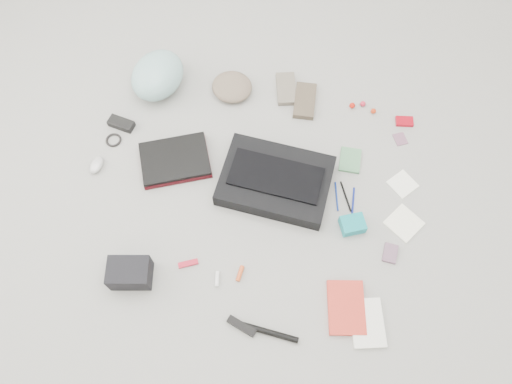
# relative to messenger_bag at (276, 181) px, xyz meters

# --- Properties ---
(ground_plane) EXTENTS (4.00, 4.00, 0.00)m
(ground_plane) POSITION_rel_messenger_bag_xyz_m (-0.08, -0.07, -0.04)
(ground_plane) COLOR gray
(messenger_bag) EXTENTS (0.53, 0.40, 0.08)m
(messenger_bag) POSITION_rel_messenger_bag_xyz_m (0.00, 0.00, 0.00)
(messenger_bag) COLOR black
(messenger_bag) RESTS_ON ground_plane
(bag_flap) EXTENTS (0.43, 0.23, 0.01)m
(bag_flap) POSITION_rel_messenger_bag_xyz_m (0.00, 0.00, 0.05)
(bag_flap) COLOR black
(bag_flap) RESTS_ON messenger_bag
(laptop_sleeve) EXTENTS (0.38, 0.34, 0.02)m
(laptop_sleeve) POSITION_rel_messenger_bag_xyz_m (-0.48, 0.05, -0.03)
(laptop_sleeve) COLOR #410B11
(laptop_sleeve) RESTS_ON ground_plane
(laptop) EXTENTS (0.38, 0.33, 0.02)m
(laptop) POSITION_rel_messenger_bag_xyz_m (-0.48, 0.05, -0.01)
(laptop) COLOR black
(laptop) RESTS_ON laptop_sleeve
(bike_helmet) EXTENTS (0.32, 0.36, 0.18)m
(bike_helmet) POSITION_rel_messenger_bag_xyz_m (-0.66, 0.47, 0.05)
(bike_helmet) COLOR #94C7C7
(bike_helmet) RESTS_ON ground_plane
(beanie) EXTENTS (0.25, 0.25, 0.07)m
(beanie) POSITION_rel_messenger_bag_xyz_m (-0.29, 0.49, -0.01)
(beanie) COLOR #756452
(beanie) RESTS_ON ground_plane
(mitten_left) EXTENTS (0.13, 0.20, 0.03)m
(mitten_left) POSITION_rel_messenger_bag_xyz_m (-0.02, 0.54, -0.03)
(mitten_left) COLOR #71685A
(mitten_left) RESTS_ON ground_plane
(mitten_right) EXTENTS (0.11, 0.21, 0.03)m
(mitten_right) POSITION_rel_messenger_bag_xyz_m (0.08, 0.48, -0.03)
(mitten_right) COLOR brown
(mitten_right) RESTS_ON ground_plane
(power_brick) EXTENTS (0.13, 0.08, 0.03)m
(power_brick) POSITION_rel_messenger_bag_xyz_m (-0.79, 0.21, -0.02)
(power_brick) COLOR black
(power_brick) RESTS_ON ground_plane
(cable_coil) EXTENTS (0.09, 0.09, 0.01)m
(cable_coil) POSITION_rel_messenger_bag_xyz_m (-0.81, 0.12, -0.04)
(cable_coil) COLOR black
(cable_coil) RESTS_ON ground_plane
(mouse) EXTENTS (0.07, 0.10, 0.04)m
(mouse) POSITION_rel_messenger_bag_xyz_m (-0.84, -0.03, -0.02)
(mouse) COLOR #AEAEAE
(mouse) RESTS_ON ground_plane
(camera_bag) EXTENTS (0.19, 0.15, 0.11)m
(camera_bag) POSITION_rel_messenger_bag_xyz_m (-0.54, -0.53, 0.02)
(camera_bag) COLOR black
(camera_bag) RESTS_ON ground_plane
(multitool) EXTENTS (0.09, 0.06, 0.01)m
(multitool) POSITION_rel_messenger_bag_xyz_m (-0.32, -0.44, -0.03)
(multitool) COLOR #AB1528
(multitool) RESTS_ON ground_plane
(toiletry_tube_white) EXTENTS (0.03, 0.07, 0.02)m
(toiletry_tube_white) POSITION_rel_messenger_bag_xyz_m (-0.18, -0.48, -0.03)
(toiletry_tube_white) COLOR silver
(toiletry_tube_white) RESTS_ON ground_plane
(toiletry_tube_orange) EXTENTS (0.03, 0.07, 0.02)m
(toiletry_tube_orange) POSITION_rel_messenger_bag_xyz_m (-0.09, -0.45, -0.03)
(toiletry_tube_orange) COLOR #C94C20
(toiletry_tube_orange) RESTS_ON ground_plane
(u_lock) EXTENTS (0.13, 0.07, 0.03)m
(u_lock) POSITION_rel_messenger_bag_xyz_m (-0.05, -0.66, -0.03)
(u_lock) COLOR black
(u_lock) RESTS_ON ground_plane
(bike_pump) EXTENTS (0.27, 0.06, 0.02)m
(bike_pump) POSITION_rel_messenger_bag_xyz_m (0.06, -0.67, -0.03)
(bike_pump) COLOR black
(bike_pump) RESTS_ON ground_plane
(book_red) EXTENTS (0.18, 0.24, 0.02)m
(book_red) POSITION_rel_messenger_bag_xyz_m (0.37, -0.52, -0.03)
(book_red) COLOR red
(book_red) RESTS_ON ground_plane
(book_white) EXTENTS (0.17, 0.22, 0.02)m
(book_white) POSITION_rel_messenger_bag_xyz_m (0.46, -0.57, -0.03)
(book_white) COLOR silver
(book_white) RESTS_ON ground_plane
(notepad) EXTENTS (0.10, 0.13, 0.02)m
(notepad) POSITION_rel_messenger_bag_xyz_m (0.33, 0.18, -0.03)
(notepad) COLOR #4A7E55
(notepad) RESTS_ON ground_plane
(pen_blue) EXTENTS (0.03, 0.14, 0.01)m
(pen_blue) POSITION_rel_messenger_bag_xyz_m (0.29, -0.02, -0.04)
(pen_blue) COLOR navy
(pen_blue) RESTS_ON ground_plane
(pen_black) EXTENTS (0.07, 0.15, 0.01)m
(pen_black) POSITION_rel_messenger_bag_xyz_m (0.33, -0.01, -0.04)
(pen_black) COLOR black
(pen_black) RESTS_ON ground_plane
(pen_navy) EXTENTS (0.01, 0.16, 0.01)m
(pen_navy) POSITION_rel_messenger_bag_xyz_m (0.36, -0.04, -0.04)
(pen_navy) COLOR navy
(pen_navy) RESTS_ON ground_plane
(accordion_wallet) EXTENTS (0.13, 0.12, 0.05)m
(accordion_wallet) POSITION_rel_messenger_bag_xyz_m (0.37, -0.16, -0.01)
(accordion_wallet) COLOR #0C8A92
(accordion_wallet) RESTS_ON ground_plane
(card_deck) EXTENTS (0.07, 0.09, 0.02)m
(card_deck) POSITION_rel_messenger_bag_xyz_m (0.54, -0.26, -0.03)
(card_deck) COLOR slate
(card_deck) RESTS_ON ground_plane
(napkin_top) EXTENTS (0.15, 0.15, 0.01)m
(napkin_top) POSITION_rel_messenger_bag_xyz_m (0.58, 0.09, -0.04)
(napkin_top) COLOR white
(napkin_top) RESTS_ON ground_plane
(napkin_bottom) EXTENTS (0.19, 0.19, 0.01)m
(napkin_bottom) POSITION_rel_messenger_bag_xyz_m (0.60, -0.10, -0.04)
(napkin_bottom) COLOR white
(napkin_bottom) RESTS_ON ground_plane
(lollipop_a) EXTENTS (0.03, 0.03, 0.03)m
(lollipop_a) POSITION_rel_messenger_bag_xyz_m (0.32, 0.49, -0.03)
(lollipop_a) COLOR #BA1609
(lollipop_a) RESTS_ON ground_plane
(lollipop_b) EXTENTS (0.03, 0.03, 0.03)m
(lollipop_b) POSITION_rel_messenger_bag_xyz_m (0.37, 0.51, -0.03)
(lollipop_b) COLOR #B82036
(lollipop_b) RESTS_ON ground_plane
(lollipop_c) EXTENTS (0.03, 0.03, 0.03)m
(lollipop_c) POSITION_rel_messenger_bag_xyz_m (0.43, 0.47, -0.03)
(lollipop_c) COLOR red
(lollipop_c) RESTS_ON ground_plane
(altoids_tin) EXTENTS (0.09, 0.06, 0.02)m
(altoids_tin) POSITION_rel_messenger_bag_xyz_m (0.58, 0.44, -0.03)
(altoids_tin) COLOR #A70919
(altoids_tin) RESTS_ON ground_plane
(stamp_sheet) EXTENTS (0.08, 0.08, 0.00)m
(stamp_sheet) POSITION_rel_messenger_bag_xyz_m (0.57, 0.34, -0.04)
(stamp_sheet) COLOR #875870
(stamp_sheet) RESTS_ON ground_plane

